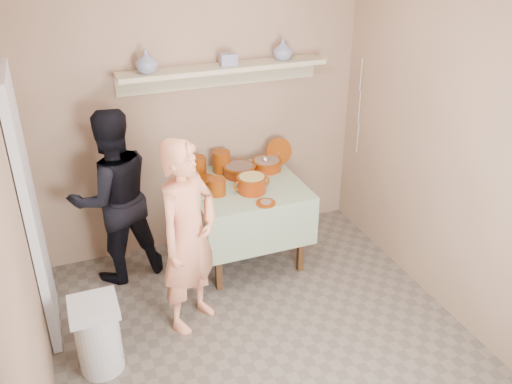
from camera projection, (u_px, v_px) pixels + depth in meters
name	position (u px, v px, depth m)	size (l,w,h in m)	color
ground	(274.00, 356.00, 3.93)	(3.50, 3.50, 0.00)	#63594E
tile_panel	(31.00, 212.00, 3.79)	(0.06, 0.70, 2.00)	silver
plate_stack_a	(198.00, 167.00, 4.78)	(0.15, 0.15, 0.20)	#692400
plate_stack_b	(221.00, 162.00, 4.89)	(0.16, 0.16, 0.19)	#692400
bowl_stack	(217.00, 187.00, 4.50)	(0.14, 0.14, 0.14)	#692400
empty_bowl	(206.00, 181.00, 4.70)	(0.18, 0.18, 0.05)	#692400
propped_lid	(279.00, 151.00, 5.05)	(0.25, 0.25, 0.02)	#692400
vase_right	(283.00, 49.00, 4.67)	(0.17, 0.17, 0.18)	navy
vase_left	(146.00, 61.00, 4.29)	(0.18, 0.18, 0.19)	navy
ceramic_box	(228.00, 60.00, 4.52)	(0.14, 0.10, 0.10)	navy
person_cook	(189.00, 237.00, 3.93)	(0.56, 0.36, 1.52)	#F29268
person_helper	(114.00, 197.00, 4.49)	(0.74, 0.58, 1.53)	black
room_shell	(278.00, 151.00, 3.19)	(3.04, 3.54, 2.62)	#9F7D61
serving_table	(245.00, 195.00, 4.77)	(0.97, 0.97, 0.76)	#4C2D16
cazuela_meat_a	(239.00, 170.00, 4.84)	(0.30, 0.30, 0.10)	#6D1F06
cazuela_meat_b	(267.00, 164.00, 4.94)	(0.28, 0.28, 0.10)	#6D1F06
ladle	(266.00, 160.00, 4.90)	(0.08, 0.26, 0.19)	silver
cazuela_rice	(252.00, 183.00, 4.54)	(0.33, 0.25, 0.14)	#6D1F06
front_plate	(266.00, 203.00, 4.38)	(0.16, 0.16, 0.03)	#692400
wall_shelf	(223.00, 70.00, 4.59)	(1.80, 0.25, 0.21)	#BDB38D
trash_bin	(98.00, 336.00, 3.70)	(0.32, 0.32, 0.56)	silver
electrical_cord	(359.00, 107.00, 5.05)	(0.01, 0.05, 0.90)	silver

